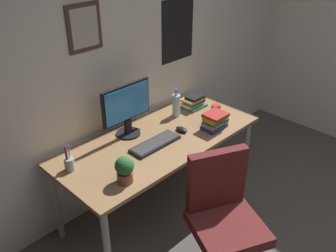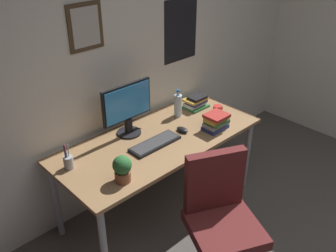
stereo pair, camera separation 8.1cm
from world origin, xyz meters
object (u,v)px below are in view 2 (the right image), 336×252
at_px(monitor, 127,107).
at_px(pen_cup, 68,162).
at_px(potted_plant, 122,168).
at_px(computer_mouse, 182,130).
at_px(book_stack_left, 196,102).
at_px(book_stack_right, 216,121).
at_px(keyboard, 155,143).
at_px(coffee_mug_near, 217,111).
at_px(office_chair, 220,214).
at_px(water_bottle, 178,105).

height_order(monitor, pen_cup, monitor).
relative_size(monitor, potted_plant, 2.36).
bearing_deg(monitor, computer_mouse, -40.12).
height_order(book_stack_left, book_stack_right, book_stack_right).
bearing_deg(keyboard, coffee_mug_near, -1.95).
relative_size(keyboard, computer_mouse, 3.91).
xyz_separation_m(office_chair, monitor, (0.01, 1.00, 0.44)).
height_order(computer_mouse, coffee_mug_near, coffee_mug_near).
height_order(monitor, coffee_mug_near, monitor).
relative_size(water_bottle, potted_plant, 1.29).
bearing_deg(potted_plant, computer_mouse, 13.59).
height_order(monitor, potted_plant, monitor).
bearing_deg(book_stack_left, keyboard, -162.56).
distance_m(water_bottle, potted_plant, 1.02).
bearing_deg(water_bottle, pen_cup, -178.53).
relative_size(coffee_mug_near, book_stack_right, 0.50).
height_order(monitor, book_stack_right, monitor).
xyz_separation_m(coffee_mug_near, book_stack_right, (-0.19, -0.14, 0.02)).
distance_m(coffee_mug_near, pen_cup, 1.38).
xyz_separation_m(keyboard, computer_mouse, (0.30, -0.00, 0.01)).
relative_size(monitor, book_stack_right, 2.06).
xyz_separation_m(coffee_mug_near, pen_cup, (-1.37, 0.22, 0.00)).
distance_m(book_stack_left, book_stack_right, 0.42).
relative_size(office_chair, book_stack_left, 4.29).
bearing_deg(book_stack_left, potted_plant, -160.70).
relative_size(coffee_mug_near, book_stack_left, 0.51).
bearing_deg(book_stack_right, office_chair, -136.87).
relative_size(computer_mouse, book_stack_left, 0.50).
bearing_deg(book_stack_right, book_stack_left, 66.09).
distance_m(coffee_mug_near, potted_plant, 1.19).
relative_size(keyboard, book_stack_left, 1.94).
distance_m(keyboard, potted_plant, 0.50).
bearing_deg(office_chair, keyboard, 85.85).
relative_size(office_chair, book_stack_right, 4.26).
bearing_deg(computer_mouse, keyboard, 179.52).
height_order(monitor, computer_mouse, monitor).
distance_m(potted_plant, pen_cup, 0.43).
relative_size(computer_mouse, coffee_mug_near, 0.98).
xyz_separation_m(monitor, potted_plant, (-0.42, -0.47, -0.13)).
relative_size(pen_cup, book_stack_right, 0.90).
bearing_deg(book_stack_left, monitor, 175.36).
relative_size(keyboard, potted_plant, 2.21).
height_order(water_bottle, book_stack_right, water_bottle).
distance_m(water_bottle, pen_cup, 1.12).
bearing_deg(monitor, pen_cup, -171.81).
distance_m(coffee_mug_near, book_stack_right, 0.24).
distance_m(keyboard, water_bottle, 0.53).
height_order(potted_plant, book_stack_left, potted_plant).
xyz_separation_m(keyboard, coffee_mug_near, (0.72, -0.02, 0.04)).
xyz_separation_m(monitor, pen_cup, (-0.61, -0.09, -0.19)).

